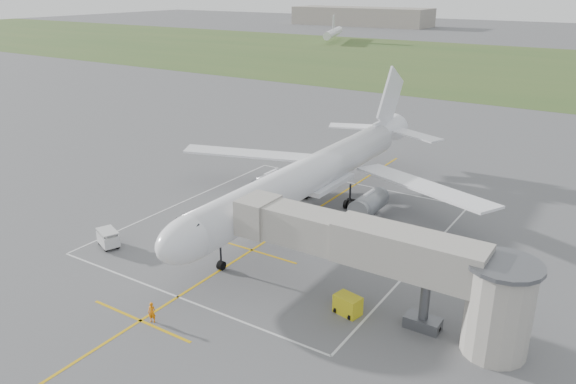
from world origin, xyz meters
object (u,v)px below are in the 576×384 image
Objects in this scene: jet_bridge at (397,262)px; airliner at (311,175)px; gpu_unit at (348,305)px; baggage_cart at (108,238)px; ramp_worker_wing at (260,198)px; ramp_worker_nose at (152,312)px.

airliner is at bearing 137.81° from jet_bridge.
baggage_cart is at bearing -163.34° from gpu_unit.
gpu_unit is 1.42× the size of ramp_worker_wing.
airliner is at bearing 140.67° from gpu_unit.
baggage_cart is (-24.36, -2.11, 0.14)m from gpu_unit.
airliner is 29.06× the size of ramp_worker_nose.
airliner is 24.64m from ramp_worker_nose.
gpu_unit is (12.51, -15.47, -3.66)m from airliner.
jet_bridge reaches higher than ramp_worker_nose.
ramp_worker_nose is 24.45m from ramp_worker_wing.
airliner is 21.49m from baggage_cart.
jet_bridge is (15.72, -14.25, 0.35)m from airliner.
airliner reaches higher than ramp_worker_nose.
gpu_unit is at bearing -159.24° from jet_bridge.
airliner reaches higher than baggage_cart.
baggage_cart is at bearing 130.54° from ramp_worker_nose.
gpu_unit is at bearing 27.08° from baggage_cart.
ramp_worker_nose is at bearing -130.88° from gpu_unit.
gpu_unit is 0.78× the size of baggage_cart.
ramp_worker_wing reaches higher than gpu_unit.
baggage_cart is 14.43m from ramp_worker_nose.
ramp_worker_wing is at bearing 153.75° from gpu_unit.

